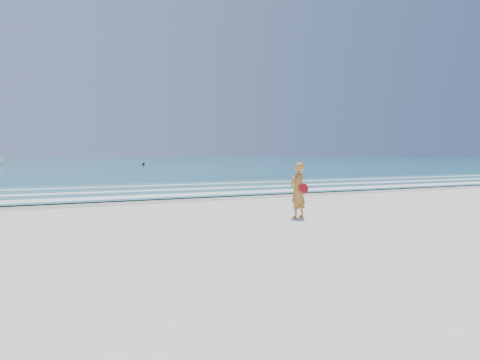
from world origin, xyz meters
name	(u,v)px	position (x,y,z in m)	size (l,w,h in m)	color
ground	(298,237)	(0.00, 0.00, 0.00)	(400.00, 400.00, 0.00)	silver
wet_sand	(167,200)	(0.00, 9.00, 0.00)	(400.00, 2.40, 0.00)	#B2A893
ocean	(33,162)	(0.00, 105.00, 0.02)	(400.00, 190.00, 0.04)	#19727F
shallow	(135,190)	(0.00, 14.00, 0.04)	(400.00, 10.00, 0.01)	#59B7AD
foam_near	(157,196)	(0.00, 10.30, 0.05)	(400.00, 1.40, 0.01)	white
foam_mid	(139,191)	(0.00, 13.20, 0.05)	(400.00, 0.90, 0.01)	white
foam_far	(123,186)	(0.00, 16.50, 0.05)	(400.00, 0.60, 0.01)	white
buoy	(143,164)	(13.39, 62.28, 0.25)	(0.42, 0.42, 0.42)	black
woman	(298,190)	(1.63, 2.44, 0.77)	(0.65, 0.54, 1.53)	#C57C2E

